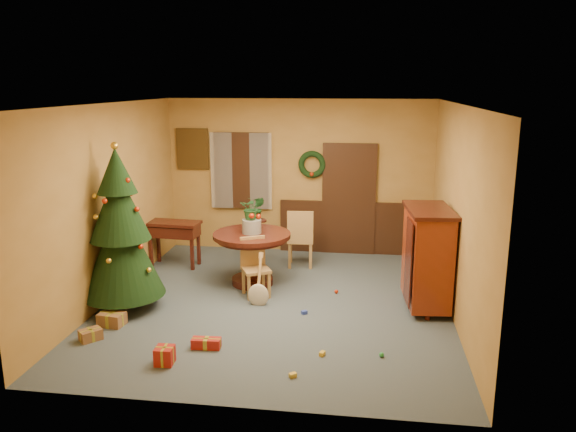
% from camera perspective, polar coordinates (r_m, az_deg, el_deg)
% --- Properties ---
extents(room_envelope, '(5.50, 5.50, 5.50)m').
position_cam_1_polar(room_envelope, '(10.63, 2.20, 2.17)').
color(room_envelope, '#333E4A').
rests_on(room_envelope, ground).
extents(dining_table, '(1.24, 1.24, 0.85)m').
position_cam_1_polar(dining_table, '(9.01, -3.67, -3.32)').
color(dining_table, black).
rests_on(dining_table, floor).
extents(urn, '(0.30, 0.30, 0.22)m').
position_cam_1_polar(urn, '(8.91, -3.71, -1.05)').
color(urn, slate).
rests_on(urn, dining_table).
extents(centerpiece_plant, '(0.33, 0.29, 0.37)m').
position_cam_1_polar(centerpiece_plant, '(8.84, -3.74, 0.81)').
color(centerpiece_plant, '#1E4C23').
rests_on(centerpiece_plant, urn).
extents(chair_near, '(0.52, 0.52, 0.90)m').
position_cam_1_polar(chair_near, '(8.60, -3.41, -4.93)').
color(chair_near, olive).
rests_on(chair_near, floor).
extents(chair_far, '(0.49, 0.49, 1.04)m').
position_cam_1_polar(chair_far, '(9.83, 1.26, -2.10)').
color(chair_far, olive).
rests_on(chair_far, floor).
extents(guitar, '(0.36, 0.50, 0.71)m').
position_cam_1_polar(guitar, '(8.24, -3.05, -6.65)').
color(guitar, beige).
rests_on(guitar, floor).
extents(plant_stand, '(0.31, 0.31, 0.80)m').
position_cam_1_polar(plant_stand, '(10.12, -3.05, -2.03)').
color(plant_stand, black).
rests_on(plant_stand, floor).
extents(stand_plant, '(0.25, 0.21, 0.42)m').
position_cam_1_polar(stand_plant, '(9.99, -3.09, 0.78)').
color(stand_plant, '#19471E').
rests_on(stand_plant, plant_stand).
extents(christmas_tree, '(1.16, 1.16, 2.40)m').
position_cam_1_polar(christmas_tree, '(8.23, -16.65, -1.55)').
color(christmas_tree, '#382111').
rests_on(christmas_tree, floor).
extents(writing_desk, '(0.94, 0.51, 0.81)m').
position_cam_1_polar(writing_desk, '(10.09, -11.49, -1.68)').
color(writing_desk, black).
rests_on(writing_desk, floor).
extents(sideboard, '(0.70, 1.19, 1.47)m').
position_cam_1_polar(sideboard, '(8.26, 13.95, -3.87)').
color(sideboard, '#63240B').
rests_on(sideboard, floor).
extents(gift_a, '(0.36, 0.28, 0.18)m').
position_cam_1_polar(gift_a, '(8.03, -17.46, -9.95)').
color(gift_a, brown).
rests_on(gift_a, floor).
extents(gift_b, '(0.21, 0.21, 0.21)m').
position_cam_1_polar(gift_b, '(6.85, -12.42, -13.68)').
color(gift_b, '#A31D15').
rests_on(gift_b, floor).
extents(gift_c, '(0.31, 0.32, 0.14)m').
position_cam_1_polar(gift_c, '(7.69, -19.41, -11.32)').
color(gift_c, brown).
rests_on(gift_c, floor).
extents(gift_d, '(0.36, 0.16, 0.13)m').
position_cam_1_polar(gift_d, '(7.14, -8.31, -12.67)').
color(gift_d, '#A31D15').
rests_on(gift_d, floor).
extents(toy_a, '(0.09, 0.09, 0.05)m').
position_cam_1_polar(toy_a, '(8.04, 1.67, -9.76)').
color(toy_a, '#2A41B7').
rests_on(toy_a, floor).
extents(toy_b, '(0.06, 0.06, 0.06)m').
position_cam_1_polar(toy_b, '(6.96, 9.49, -13.74)').
color(toy_b, green).
rests_on(toy_b, floor).
extents(toy_c, '(0.08, 0.09, 0.05)m').
position_cam_1_polar(toy_c, '(6.92, 3.50, -13.78)').
color(toy_c, gold).
rests_on(toy_c, floor).
extents(toy_d, '(0.06, 0.06, 0.06)m').
position_cam_1_polar(toy_d, '(8.80, 4.93, -7.66)').
color(toy_d, red).
rests_on(toy_d, floor).
extents(toy_e, '(0.09, 0.09, 0.05)m').
position_cam_1_polar(toy_e, '(6.46, 0.49, -15.86)').
color(toy_e, gold).
rests_on(toy_e, floor).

